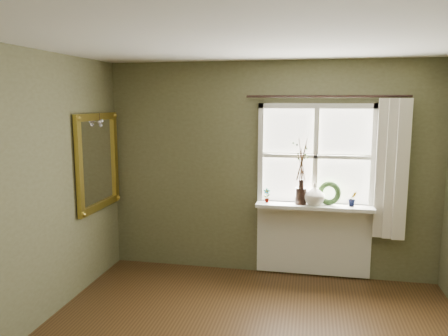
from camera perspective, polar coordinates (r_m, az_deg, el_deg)
The scene contains 13 objects.
ceiling at distance 3.07m, azimuth 2.04°, elevation 17.57°, with size 4.50×4.50×0.00m, color silver.
wall_back at distance 5.38m, azimuth 5.95°, elevation -0.14°, with size 4.00×0.10×2.60m, color brown.
window_frame at distance 5.26m, azimuth 11.87°, elevation 1.50°, with size 1.36×0.06×1.24m.
window_sill at distance 5.26m, azimuth 11.68°, elevation -4.92°, with size 1.36×0.26×0.04m, color silver.
window_apron at distance 5.49m, azimuth 11.53°, elevation -9.12°, with size 1.36×0.04×0.88m, color silver.
dark_jug at distance 5.24m, azimuth 10.00°, elevation -3.61°, with size 0.13×0.13×0.20m, color black.
cream_vase at distance 5.23m, azimuth 11.72°, elevation -3.36°, with size 0.24×0.24×0.25m, color beige.
wreath at distance 5.28m, azimuth 13.56°, elevation -3.53°, with size 0.28×0.28×0.07m, color #28421D.
potted_plant_left at distance 5.26m, azimuth 5.60°, elevation -3.58°, with size 0.09×0.06×0.17m, color #28421D.
potted_plant_right at distance 5.26m, azimuth 16.45°, elevation -3.88°, with size 0.10×0.08×0.18m, color #28421D.
curtain at distance 5.26m, azimuth 21.03°, elevation -0.17°, with size 0.36×0.12×1.59m, color beige.
curtain_rod at distance 5.17m, azimuth 13.25°, elevation 9.11°, with size 0.03×0.03×1.84m, color black.
gilt_mirror at distance 5.35m, azimuth -16.14°, elevation 0.84°, with size 0.10×0.95×1.14m.
Camera 1 is at (0.50, -2.99, 2.13)m, focal length 35.00 mm.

